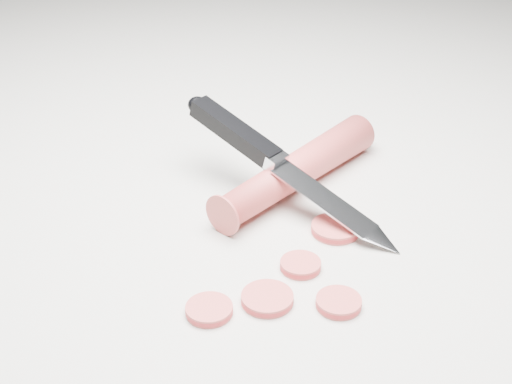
% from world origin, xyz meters
% --- Properties ---
extents(ground, '(2.40, 2.40, 0.00)m').
position_xyz_m(ground, '(0.00, 0.00, 0.00)').
color(ground, beige).
rests_on(ground, ground).
extents(carrot, '(0.09, 0.20, 0.03)m').
position_xyz_m(carrot, '(-0.01, 0.05, 0.02)').
color(carrot, '#C53737').
rests_on(carrot, ground).
extents(carrot_slice_0, '(0.04, 0.04, 0.01)m').
position_xyz_m(carrot_slice_0, '(0.02, -0.11, 0.00)').
color(carrot_slice_0, '#C8413D').
rests_on(carrot_slice_0, ground).
extents(carrot_slice_1, '(0.03, 0.03, 0.01)m').
position_xyz_m(carrot_slice_1, '(0.03, -0.06, 0.00)').
color(carrot_slice_1, '#C8413D').
rests_on(carrot_slice_1, ground).
extents(carrot_slice_2, '(0.04, 0.04, 0.01)m').
position_xyz_m(carrot_slice_2, '(0.04, -0.00, 0.00)').
color(carrot_slice_2, '#C8413D').
rests_on(carrot_slice_2, ground).
extents(carrot_slice_3, '(0.03, 0.03, 0.01)m').
position_xyz_m(carrot_slice_3, '(-0.01, -0.13, 0.00)').
color(carrot_slice_3, '#C8413D').
rests_on(carrot_slice_3, ground).
extents(carrot_slice_4, '(0.03, 0.03, 0.01)m').
position_xyz_m(carrot_slice_4, '(0.07, -0.09, 0.00)').
color(carrot_slice_4, '#C8413D').
rests_on(carrot_slice_4, ground).
extents(kitchen_knife, '(0.23, 0.10, 0.07)m').
position_xyz_m(kitchen_knife, '(-0.01, 0.02, 0.04)').
color(kitchen_knife, silver).
rests_on(kitchen_knife, ground).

